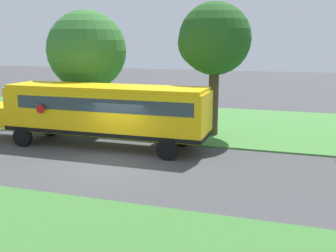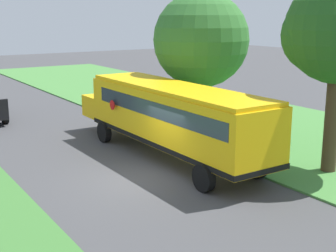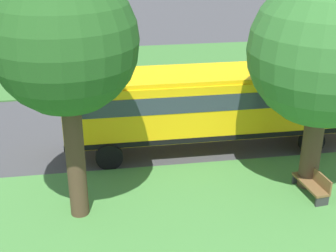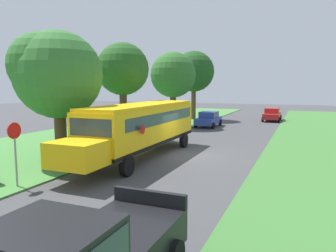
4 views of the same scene
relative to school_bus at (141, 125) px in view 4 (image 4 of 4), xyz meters
The scene contains 11 objects.
ground_plane 3.55m from the school_bus, 32.15° to the left, with size 120.00×120.00×0.00m, color #424244.
grass_verge 7.87m from the school_bus, 168.03° to the left, with size 12.00×80.00×0.08m, color #47843D.
school_bus is the anchor object (origin of this frame).
car_blue_nearest 15.86m from the school_bus, 91.00° to the left, with size 2.02×4.40×1.56m.
car_red_middle 24.78m from the school_bus, 77.58° to the left, with size 2.02×4.40×1.56m.
oak_tree_beside_bus 5.63m from the school_bus, 143.45° to the right, with size 4.84×4.76×7.20m.
oak_tree_roadside_mid 7.18m from the school_bus, 129.32° to the left, with size 4.00×4.00×7.50m.
oak_tree_far_end 15.00m from the school_bus, 104.21° to the left, with size 4.63×4.63×7.66m.
oak_tree_across_road 22.60m from the school_bus, 100.55° to the left, with size 5.00×5.00×8.49m.
stop_sign 7.52m from the school_bus, 106.04° to the right, with size 0.08×0.68×2.74m.
park_bench 5.12m from the school_bus, 147.93° to the right, with size 1.64×0.66×0.92m.
Camera 4 is at (6.22, -18.59, 4.21)m, focal length 35.00 mm.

